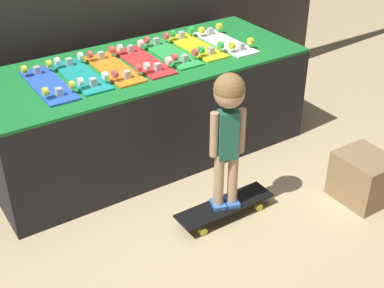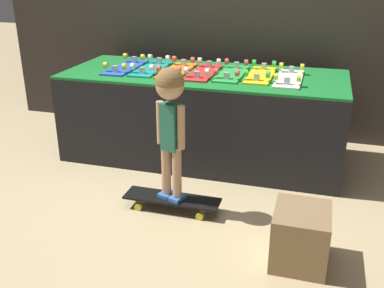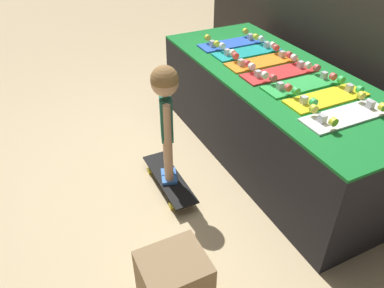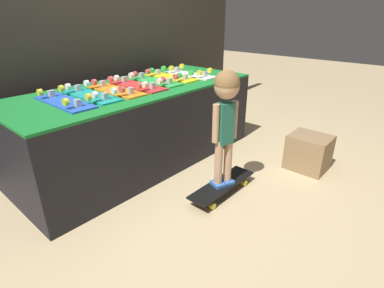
{
  "view_description": "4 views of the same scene",
  "coord_description": "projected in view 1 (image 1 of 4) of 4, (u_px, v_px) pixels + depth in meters",
  "views": [
    {
      "loc": [
        -1.65,
        -2.54,
        2.22
      ],
      "look_at": [
        -0.02,
        -0.06,
        0.41
      ],
      "focal_mm": 50.0,
      "sensor_mm": 36.0,
      "label": 1
    },
    {
      "loc": [
        0.94,
        -2.96,
        1.62
      ],
      "look_at": [
        0.09,
        -0.04,
        0.37
      ],
      "focal_mm": 42.0,
      "sensor_mm": 36.0,
      "label": 2
    },
    {
      "loc": [
        2.09,
        -1.16,
        1.96
      ],
      "look_at": [
        0.05,
        -0.17,
        0.36
      ],
      "focal_mm": 35.0,
      "sensor_mm": 36.0,
      "label": 3
    },
    {
      "loc": [
        -1.7,
        -1.56,
        1.38
      ],
      "look_at": [
        -0.01,
        -0.07,
        0.38
      ],
      "focal_mm": 28.0,
      "sensor_mm": 36.0,
      "label": 4
    }
  ],
  "objects": [
    {
      "name": "skateboard_yellow_on_rack",
      "position": [
        196.0,
        45.0,
        4.01
      ],
      "size": [
        0.2,
        0.6,
        0.09
      ],
      "color": "yellow",
      "rests_on": "display_rack"
    },
    {
      "name": "storage_box",
      "position": [
        363.0,
        178.0,
        3.58
      ],
      "size": [
        0.31,
        0.36,
        0.33
      ],
      "color": "#8E704C",
      "rests_on": "ground_plane"
    },
    {
      "name": "skateboard_orange_on_rack",
      "position": [
        114.0,
        68.0,
        3.65
      ],
      "size": [
        0.2,
        0.6,
        0.09
      ],
      "color": "orange",
      "rests_on": "display_rack"
    },
    {
      "name": "child",
      "position": [
        228.0,
        117.0,
        3.12
      ],
      "size": [
        0.21,
        0.19,
        0.92
      ],
      "rotation": [
        0.0,
        0.0,
        -0.32
      ],
      "color": "#3870C6",
      "rests_on": "skateboard_on_floor"
    },
    {
      "name": "ground_plane",
      "position": [
        190.0,
        190.0,
        3.74
      ],
      "size": [
        16.0,
        16.0,
        0.0
      ],
      "primitive_type": "plane",
      "color": "tan"
    },
    {
      "name": "skateboard_white_on_rack",
      "position": [
        225.0,
        41.0,
        4.08
      ],
      "size": [
        0.2,
        0.6,
        0.09
      ],
      "color": "white",
      "rests_on": "display_rack"
    },
    {
      "name": "skateboard_green_on_rack",
      "position": [
        170.0,
        52.0,
        3.89
      ],
      "size": [
        0.2,
        0.6,
        0.09
      ],
      "color": "green",
      "rests_on": "display_rack"
    },
    {
      "name": "skateboard_red_on_rack",
      "position": [
        144.0,
        60.0,
        3.76
      ],
      "size": [
        0.2,
        0.6,
        0.09
      ],
      "color": "red",
      "rests_on": "display_rack"
    },
    {
      "name": "skateboard_on_floor",
      "position": [
        225.0,
        207.0,
        3.46
      ],
      "size": [
        0.68,
        0.19,
        0.09
      ],
      "color": "black",
      "rests_on": "ground_plane"
    },
    {
      "name": "skateboard_blue_on_rack",
      "position": [
        48.0,
        84.0,
        3.43
      ],
      "size": [
        0.2,
        0.6,
        0.09
      ],
      "color": "blue",
      "rests_on": "display_rack"
    },
    {
      "name": "skateboard_teal_on_rack",
      "position": [
        81.0,
        75.0,
        3.55
      ],
      "size": [
        0.2,
        0.6,
        0.09
      ],
      "color": "teal",
      "rests_on": "display_rack"
    },
    {
      "name": "display_rack",
      "position": [
        145.0,
        109.0,
        3.98
      ],
      "size": [
        2.34,
        0.94,
        0.75
      ],
      "color": "black",
      "rests_on": "ground_plane"
    }
  ]
}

